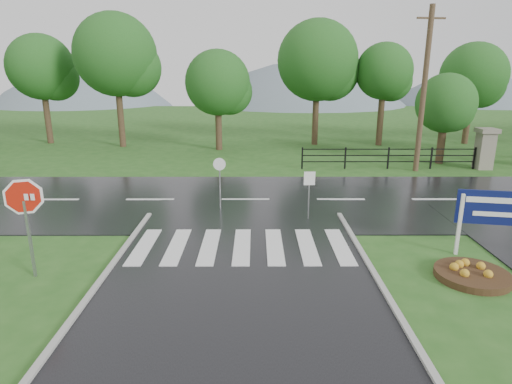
{
  "coord_description": "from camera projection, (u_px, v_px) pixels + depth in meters",
  "views": [
    {
      "loc": [
        0.4,
        -7.14,
        5.23
      ],
      "look_at": [
        0.43,
        6.0,
        1.5
      ],
      "focal_mm": 30.0,
      "sensor_mm": 36.0,
      "label": 1
    }
  ],
  "objects": [
    {
      "name": "ground",
      "position": [
        235.0,
        350.0,
        8.3
      ],
      "size": [
        120.0,
        120.0,
        0.0
      ],
      "primitive_type": "plane",
      "color": "#28581D",
      "rests_on": "ground"
    },
    {
      "name": "main_road",
      "position": [
        246.0,
        200.0,
        17.92
      ],
      "size": [
        90.0,
        8.0,
        0.04
      ],
      "primitive_type": "cube",
      "color": "black",
      "rests_on": "ground"
    },
    {
      "name": "crosswalk",
      "position": [
        242.0,
        246.0,
        13.09
      ],
      "size": [
        6.5,
        2.8,
        0.02
      ],
      "color": "silver",
      "rests_on": "ground"
    },
    {
      "name": "pillar_west",
      "position": [
        485.0,
        148.0,
        23.4
      ],
      "size": [
        1.0,
        1.0,
        2.24
      ],
      "color": "gray",
      "rests_on": "ground"
    },
    {
      "name": "fence_west",
      "position": [
        388.0,
        156.0,
        23.51
      ],
      "size": [
        9.58,
        0.08,
        1.2
      ],
      "color": "black",
      "rests_on": "ground"
    },
    {
      "name": "hills",
      "position": [
        273.0,
        194.0,
        75.08
      ],
      "size": [
        102.0,
        48.0,
        48.0
      ],
      "color": "slate",
      "rests_on": "ground"
    },
    {
      "name": "treeline",
      "position": [
        263.0,
        145.0,
        31.39
      ],
      "size": [
        83.2,
        5.2,
        10.0
      ],
      "color": "#1A5219",
      "rests_on": "ground"
    },
    {
      "name": "stop_sign",
      "position": [
        25.0,
        206.0,
        10.76
      ],
      "size": [
        1.19,
        0.44,
        2.82
      ],
      "color": "#939399",
      "rests_on": "ground"
    },
    {
      "name": "estate_billboard",
      "position": [
        497.0,
        211.0,
        12.31
      ],
      "size": [
        2.2,
        0.45,
        1.95
      ],
      "color": "silver",
      "rests_on": "ground"
    },
    {
      "name": "flower_bed",
      "position": [
        472.0,
        273.0,
        11.14
      ],
      "size": [
        1.89,
        1.89,
        0.38
      ],
      "color": "#332111",
      "rests_on": "ground"
    },
    {
      "name": "reg_sign_small",
      "position": [
        309.0,
        185.0,
        15.21
      ],
      "size": [
        0.4,
        0.05,
        1.81
      ],
      "color": "#939399",
      "rests_on": "ground"
    },
    {
      "name": "reg_sign_round",
      "position": [
        220.0,
        177.0,
        16.36
      ],
      "size": [
        0.48,
        0.07,
        2.06
      ],
      "color": "#939399",
      "rests_on": "ground"
    },
    {
      "name": "utility_pole_east",
      "position": [
        424.0,
        90.0,
        22.06
      ],
      "size": [
        1.49,
        0.28,
        8.4
      ],
      "color": "#473523",
      "rests_on": "ground"
    },
    {
      "name": "entrance_tree_left",
      "position": [
        446.0,
        104.0,
        24.22
      ],
      "size": [
        3.34,
        3.34,
        5.15
      ],
      "color": "#3D2B1C",
      "rests_on": "ground"
    }
  ]
}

